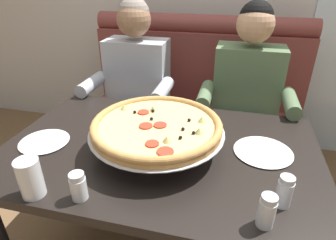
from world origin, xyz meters
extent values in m
cube|color=brown|center=(0.00, 0.77, 0.23)|extent=(1.59, 0.60, 0.46)
cube|color=brown|center=(0.00, 1.16, 0.69)|extent=(1.59, 0.18, 0.65)
cylinder|color=brown|center=(0.00, 1.16, 1.06)|extent=(1.59, 0.14, 0.14)
cube|color=black|center=(0.00, 0.00, 0.72)|extent=(1.34, 0.87, 0.04)
cylinder|color=black|center=(-0.60, 0.36, 0.35)|extent=(0.06, 0.06, 0.70)
cylinder|color=black|center=(0.60, 0.36, 0.35)|extent=(0.06, 0.06, 0.70)
cube|color=#2D3342|center=(-0.36, 0.52, 0.54)|extent=(0.34, 0.40, 0.15)
cylinder|color=#2D3342|center=(-0.46, 0.27, 0.23)|extent=(0.11, 0.11, 0.46)
cylinder|color=#2D3342|center=(-0.26, 0.27, 0.23)|extent=(0.11, 0.11, 0.46)
cube|color=#B2B7C1|center=(-0.36, 0.74, 0.74)|extent=(0.40, 0.22, 0.56)
cylinder|color=#B2B7C1|center=(-0.59, 0.52, 0.78)|extent=(0.08, 0.28, 0.08)
cylinder|color=#B2B7C1|center=(-0.13, 0.52, 0.78)|extent=(0.08, 0.28, 0.08)
sphere|color=#997051|center=(-0.36, 0.72, 1.15)|extent=(0.21, 0.21, 0.21)
sphere|color=gray|center=(-0.36, 0.73, 1.18)|extent=(0.19, 0.19, 0.19)
cube|color=#2D3342|center=(0.36, 0.52, 0.54)|extent=(0.34, 0.40, 0.15)
cylinder|color=#2D3342|center=(0.26, 0.27, 0.23)|extent=(0.11, 0.11, 0.46)
cylinder|color=#2D3342|center=(0.46, 0.27, 0.23)|extent=(0.11, 0.11, 0.46)
cube|color=#56704C|center=(0.36, 0.74, 0.74)|extent=(0.40, 0.22, 0.56)
cylinder|color=#56704C|center=(0.13, 0.52, 0.78)|extent=(0.08, 0.28, 0.08)
cylinder|color=#56704C|center=(0.59, 0.52, 0.78)|extent=(0.08, 0.28, 0.08)
sphere|color=tan|center=(0.36, 0.72, 1.15)|extent=(0.21, 0.21, 0.21)
sphere|color=black|center=(0.36, 0.73, 1.18)|extent=(0.19, 0.19, 0.19)
cylinder|color=silver|center=(-0.01, -0.16, 0.79)|extent=(0.01, 0.01, 0.09)
cylinder|color=silver|center=(-0.13, 0.05, 0.79)|extent=(0.01, 0.01, 0.09)
cylinder|color=silver|center=(0.12, 0.05, 0.79)|extent=(0.01, 0.01, 0.09)
torus|color=silver|center=(-0.01, -0.02, 0.82)|extent=(0.30, 0.30, 0.01)
cylinder|color=silver|center=(-0.01, -0.02, 0.83)|extent=(0.55, 0.55, 0.00)
cylinder|color=tan|center=(-0.01, -0.02, 0.84)|extent=(0.53, 0.53, 0.02)
torus|color=tan|center=(-0.01, -0.02, 0.86)|extent=(0.53, 0.53, 0.03)
cylinder|color=#E5C17A|center=(-0.01, -0.02, 0.86)|extent=(0.47, 0.47, 0.01)
cylinder|color=red|center=(0.08, -0.20, 0.87)|extent=(0.06, 0.06, 0.01)
cylinder|color=red|center=(0.02, -0.17, 0.87)|extent=(0.05, 0.05, 0.01)
cylinder|color=red|center=(-0.09, 0.06, 0.87)|extent=(0.05, 0.05, 0.01)
cylinder|color=red|center=(0.01, -0.03, 0.87)|extent=(0.05, 0.05, 0.01)
cylinder|color=red|center=(-0.04, -0.05, 0.87)|extent=(0.05, 0.05, 0.01)
sphere|color=black|center=(-0.05, 0.08, 0.87)|extent=(0.01, 0.01, 0.01)
sphere|color=black|center=(-0.04, 0.01, 0.87)|extent=(0.01, 0.01, 0.01)
sphere|color=black|center=(-0.13, 0.05, 0.87)|extent=(0.01, 0.01, 0.01)
sphere|color=black|center=(0.15, -0.06, 0.87)|extent=(0.01, 0.01, 0.01)
sphere|color=black|center=(0.12, 0.04, 0.87)|extent=(0.01, 0.01, 0.01)
sphere|color=black|center=(0.11, -0.11, 0.87)|extent=(0.01, 0.01, 0.01)
sphere|color=black|center=(0.11, -0.04, 0.87)|extent=(0.01, 0.01, 0.01)
cone|color=#CCC675|center=(0.07, -0.14, 0.87)|extent=(0.04, 0.04, 0.02)
cone|color=#CCC675|center=(0.17, 0.04, 0.87)|extent=(0.04, 0.04, 0.02)
cone|color=#CCC675|center=(0.17, -0.05, 0.87)|extent=(0.04, 0.04, 0.02)
cone|color=#CCC675|center=(-0.05, 0.10, 0.87)|extent=(0.04, 0.04, 0.02)
cone|color=#CCC675|center=(-0.18, 0.08, 0.87)|extent=(0.04, 0.04, 0.02)
cylinder|color=white|center=(-0.18, -0.36, 0.78)|extent=(0.05, 0.05, 0.08)
cylinder|color=#4C6633|center=(-0.18, -0.36, 0.77)|extent=(0.05, 0.05, 0.05)
cylinder|color=silver|center=(-0.18, -0.36, 0.83)|extent=(0.05, 0.05, 0.02)
cylinder|color=white|center=(0.41, -0.33, 0.79)|extent=(0.05, 0.05, 0.09)
cylinder|color=silver|center=(0.41, -0.33, 0.77)|extent=(0.04, 0.04, 0.05)
cylinder|color=silver|center=(0.41, -0.33, 0.84)|extent=(0.05, 0.05, 0.02)
cylinder|color=white|center=(0.47, -0.23, 0.79)|extent=(0.05, 0.05, 0.09)
cylinder|color=#A82D19|center=(0.47, -0.23, 0.77)|extent=(0.04, 0.04, 0.05)
cylinder|color=silver|center=(0.47, -0.23, 0.84)|extent=(0.05, 0.05, 0.02)
cylinder|color=white|center=(0.43, 0.06, 0.74)|extent=(0.17, 0.17, 0.01)
cone|color=white|center=(0.43, 0.06, 0.75)|extent=(0.24, 0.24, 0.01)
cylinder|color=white|center=(-0.50, -0.09, 0.74)|extent=(0.15, 0.15, 0.01)
cone|color=white|center=(-0.50, -0.09, 0.75)|extent=(0.21, 0.21, 0.01)
cylinder|color=silver|center=(-0.34, -0.38, 0.81)|extent=(0.08, 0.08, 0.14)
cylinder|color=#4C2814|center=(-0.34, -0.38, 0.78)|extent=(0.07, 0.07, 0.07)
cylinder|color=black|center=(1.32, 2.12, 0.22)|extent=(0.02, 0.02, 0.44)
cylinder|color=black|center=(1.08, 2.23, 0.22)|extent=(0.02, 0.02, 0.44)
cylinder|color=black|center=(1.21, 1.89, 0.22)|extent=(0.02, 0.02, 0.44)
cylinder|color=black|center=(0.98, 1.99, 0.22)|extent=(0.02, 0.02, 0.44)
cylinder|color=black|center=(1.15, 2.06, 0.45)|extent=(0.40, 0.40, 0.02)
cube|color=black|center=(1.08, 1.91, 0.65)|extent=(0.30, 0.15, 0.42)
camera|label=1|loc=(0.28, -0.98, 1.42)|focal=30.27mm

